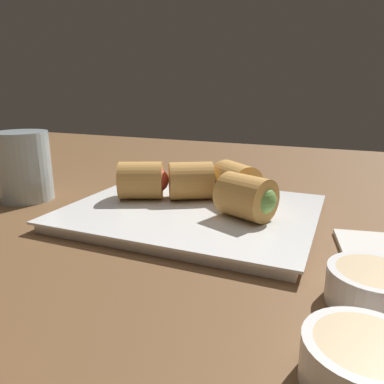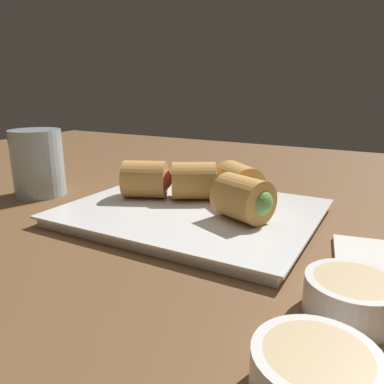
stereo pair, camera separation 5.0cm
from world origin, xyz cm
name	(u,v)px [view 1 (the left image)]	position (x,y,z in cm)	size (l,w,h in cm)	color
table_surface	(170,225)	(0.00, 0.00, 1.00)	(180.00, 140.00, 2.00)	brown
serving_plate	(192,213)	(-2.79, -1.14, 2.76)	(32.11, 25.80, 1.50)	white
roll_front_left	(237,183)	(-7.46, -6.30, 6.18)	(8.11, 8.02, 5.35)	#D19347
roll_front_right	(249,197)	(-10.81, -0.13, 6.18)	(7.70, 7.31, 5.35)	#D19347
roll_back_left	(194,181)	(-1.46, -4.97, 6.18)	(7.94, 7.65, 5.35)	#D19347
roll_back_right	(144,180)	(5.17, -2.34, 6.18)	(7.75, 7.38, 5.35)	#D19347
dipping_bowl_near	(373,286)	(-24.31, 12.26, 3.64)	(7.30, 7.30, 3.01)	white
dipping_bowl_far	(364,362)	(-23.48, 22.02, 3.64)	(7.30, 7.30, 3.01)	white
spoon	(228,186)	(-2.72, -17.36, 2.50)	(17.42, 6.39, 1.14)	silver
drinking_glass	(24,166)	(24.42, 0.86, 7.29)	(7.98, 7.98, 10.58)	silver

